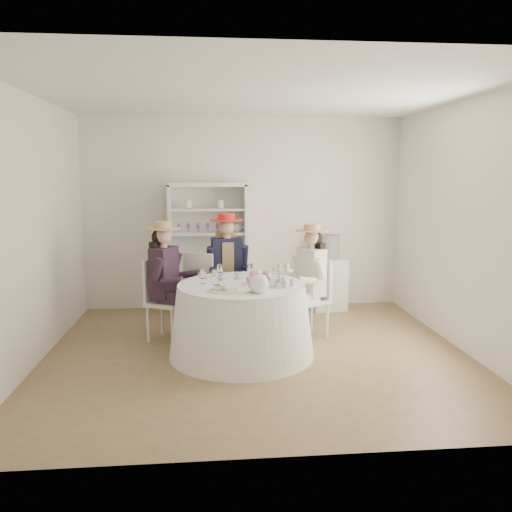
{
  "coord_description": "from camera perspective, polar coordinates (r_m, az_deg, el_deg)",
  "views": [
    {
      "loc": [
        -0.48,
        -5.1,
        1.91
      ],
      "look_at": [
        0.0,
        0.1,
        1.05
      ],
      "focal_mm": 35.0,
      "sensor_mm": 36.0,
      "label": 1
    }
  ],
  "objects": [
    {
      "name": "spare_chair",
      "position": [
        6.16,
        -6.15,
        -3.7
      ],
      "size": [
        0.53,
        0.53,
        0.98
      ],
      "rotation": [
        0.0,
        0.0,
        2.73
      ],
      "color": "silver",
      "rests_on": "ground"
    },
    {
      "name": "guest_right",
      "position": [
        5.88,
        6.15,
        -2.03
      ],
      "size": [
        0.57,
        0.51,
        1.34
      ],
      "rotation": [
        0.0,
        0.0,
        -1.11
      ],
      "color": "silver",
      "rests_on": "ground"
    },
    {
      "name": "teacup_c",
      "position": [
        5.44,
        0.45,
        -2.34
      ],
      "size": [
        0.12,
        0.12,
        0.08
      ],
      "primitive_type": "imported",
      "rotation": [
        0.0,
        0.0,
        0.23
      ],
      "color": "white",
      "rests_on": "tea_table"
    },
    {
      "name": "tea_table",
      "position": [
        5.34,
        -1.66,
        -7.27
      ],
      "size": [
        1.54,
        1.54,
        0.77
      ],
      "rotation": [
        0.0,
        0.0,
        -0.37
      ],
      "color": "white",
      "rests_on": "ground"
    },
    {
      "name": "sandwich_plate",
      "position": [
        4.94,
        -3.73,
        -3.81
      ],
      "size": [
        0.29,
        0.29,
        0.06
      ],
      "rotation": [
        0.0,
        0.0,
        0.06
      ],
      "color": "white",
      "rests_on": "tea_table"
    },
    {
      "name": "teacup_a",
      "position": [
        5.42,
        -3.94,
        -2.48
      ],
      "size": [
        0.08,
        0.08,
        0.06
      ],
      "primitive_type": "imported",
      "rotation": [
        0.0,
        0.0,
        0.01
      ],
      "color": "white",
      "rests_on": "tea_table"
    },
    {
      "name": "ground",
      "position": [
        5.47,
        0.1,
        -11.09
      ],
      "size": [
        4.5,
        4.5,
        0.0
      ],
      "primitive_type": "plane",
      "color": "brown",
      "rests_on": "ground"
    },
    {
      "name": "wall_left",
      "position": [
        5.43,
        -24.28,
        2.6
      ],
      "size": [
        0.0,
        4.5,
        4.5
      ],
      "primitive_type": "plane",
      "rotation": [
        1.57,
        0.0,
        1.57
      ],
      "color": "silver",
      "rests_on": "ground"
    },
    {
      "name": "wall_back",
      "position": [
        7.14,
        -1.4,
        4.83
      ],
      "size": [
        4.5,
        0.0,
        4.5
      ],
      "primitive_type": "plane",
      "rotation": [
        1.57,
        0.0,
        0.0
      ],
      "color": "silver",
      "rests_on": "ground"
    },
    {
      "name": "side_table",
      "position": [
        7.22,
        8.08,
        -3.12
      ],
      "size": [
        0.53,
        0.53,
        0.73
      ],
      "primitive_type": "cube",
      "rotation": [
        0.0,
        0.0,
        0.13
      ],
      "color": "silver",
      "rests_on": "ground"
    },
    {
      "name": "wall_front",
      "position": [
        3.19,
        3.46,
        -0.75
      ],
      "size": [
        4.5,
        0.0,
        4.5
      ],
      "primitive_type": "plane",
      "rotation": [
        -1.57,
        0.0,
        0.0
      ],
      "color": "silver",
      "rests_on": "ground"
    },
    {
      "name": "flower_bowl",
      "position": [
        5.22,
        0.63,
        -2.94
      ],
      "size": [
        0.28,
        0.28,
        0.06
      ],
      "primitive_type": "imported",
      "rotation": [
        0.0,
        0.0,
        0.28
      ],
      "color": "white",
      "rests_on": "tea_table"
    },
    {
      "name": "guest_left",
      "position": [
        5.8,
        -10.24,
        -2.05
      ],
      "size": [
        0.58,
        0.53,
        1.38
      ],
      "rotation": [
        0.0,
        0.0,
        1.13
      ],
      "color": "silver",
      "rests_on": "ground"
    },
    {
      "name": "stemware_set",
      "position": [
        5.23,
        -1.69,
        -2.4
      ],
      "size": [
        0.86,
        0.86,
        0.15
      ],
      "color": "white",
      "rests_on": "tea_table"
    },
    {
      "name": "guest_mid",
      "position": [
        6.2,
        -3.32,
        -0.88
      ],
      "size": [
        0.53,
        0.55,
        1.43
      ],
      "rotation": [
        0.0,
        0.0,
        0.13
      ],
      "color": "silver",
      "rests_on": "ground"
    },
    {
      "name": "wall_right",
      "position": [
        5.82,
        22.79,
        3.09
      ],
      "size": [
        0.0,
        4.5,
        4.5
      ],
      "primitive_type": "plane",
      "rotation": [
        1.57,
        0.0,
        -1.57
      ],
      "color": "silver",
      "rests_on": "ground"
    },
    {
      "name": "cupcake_stand",
      "position": [
        5.11,
        3.23,
        -2.55
      ],
      "size": [
        0.25,
        0.25,
        0.24
      ],
      "rotation": [
        0.0,
        0.0,
        -0.01
      ],
      "color": "white",
      "rests_on": "tea_table"
    },
    {
      "name": "ceiling",
      "position": [
        5.19,
        0.11,
        18.1
      ],
      "size": [
        4.5,
        4.5,
        0.0
      ],
      "primitive_type": "plane",
      "rotation": [
        3.14,
        0.0,
        0.0
      ],
      "color": "white",
      "rests_on": "wall_back"
    },
    {
      "name": "flower_arrangement",
      "position": [
        5.23,
        0.5,
        -2.28
      ],
      "size": [
        0.18,
        0.18,
        0.07
      ],
      "rotation": [
        0.0,
        0.0,
        -0.37
      ],
      "color": "#CC6695",
      "rests_on": "tea_table"
    },
    {
      "name": "table_teapot",
      "position": [
        4.84,
        0.34,
        -3.19
      ],
      "size": [
        0.28,
        0.2,
        0.21
      ],
      "rotation": [
        0.0,
        0.0,
        0.15
      ],
      "color": "white",
      "rests_on": "tea_table"
    },
    {
      "name": "hatbox",
      "position": [
        7.12,
        8.18,
        1.06
      ],
      "size": [
        0.35,
        0.35,
        0.33
      ],
      "primitive_type": "cylinder",
      "rotation": [
        0.0,
        0.0,
        0.05
      ],
      "color": "black",
      "rests_on": "side_table"
    },
    {
      "name": "hutch",
      "position": [
        6.99,
        -5.42,
        -1.18
      ],
      "size": [
        1.14,
        0.61,
        1.8
      ],
      "rotation": [
        0.0,
        0.0,
        -0.2
      ],
      "color": "silver",
      "rests_on": "ground"
    },
    {
      "name": "teacup_b",
      "position": [
        5.49,
        -2.09,
        -2.29
      ],
      "size": [
        0.08,
        0.08,
        0.07
      ],
      "primitive_type": "imported",
      "rotation": [
        0.0,
        0.0,
        0.08
      ],
      "color": "white",
      "rests_on": "tea_table"
    }
  ]
}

